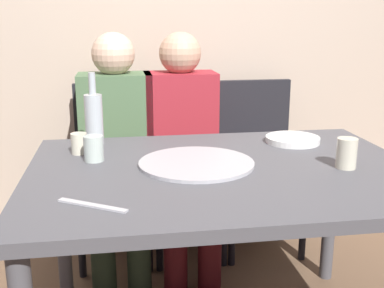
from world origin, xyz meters
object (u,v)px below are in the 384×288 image
wine_bottle (94,118)px  tumbler_near (79,144)px  table_knife (92,205)px  guest_in_beanie (183,140)px  chair_middle (179,156)px  chair_left (118,159)px  plate_stack (293,140)px  dining_table (224,188)px  guest_in_sweater (117,143)px  chair_right (255,153)px  tumbler_far (347,153)px  wine_glass (94,148)px  pizza_tray (196,163)px

wine_bottle → tumbler_near: wine_bottle is taller
table_knife → guest_in_beanie: guest_in_beanie is taller
tumbler_near → chair_middle: (0.47, 0.64, -0.26)m
wine_bottle → chair_middle: bearing=50.7°
wine_bottle → chair_middle: 0.73m
table_knife → chair_left: 1.20m
plate_stack → chair_left: size_ratio=0.25×
wine_bottle → tumbler_near: bearing=-112.2°
dining_table → table_knife: size_ratio=6.17×
guest_in_sweater → guest_in_beanie: bearing=-180.0°
wine_bottle → guest_in_beanie: bearing=40.6°
chair_right → guest_in_sweater: guest_in_sweater is taller
wine_bottle → table_knife: 0.69m
tumbler_near → chair_left: chair_left is taller
tumbler_far → chair_left: chair_left is taller
chair_middle → guest_in_beanie: (-0.00, -0.15, 0.13)m
dining_table → plate_stack: plate_stack is taller
wine_glass → pizza_tray: bearing=-16.4°
dining_table → chair_middle: bearing=92.8°
wine_bottle → plate_stack: bearing=-6.8°
tumbler_near → chair_left: size_ratio=0.09×
wine_glass → guest_in_sweater: 0.61m
dining_table → guest_in_beanie: guest_in_beanie is taller
pizza_tray → wine_bottle: (-0.36, 0.34, 0.11)m
dining_table → guest_in_beanie: 0.74m
wine_bottle → wine_glass: (0.01, -0.24, -0.06)m
tumbler_near → chair_middle: chair_middle is taller
tumbler_near → guest_in_beanie: (0.47, 0.49, -0.13)m
chair_left → tumbler_near: bearing=77.7°
table_knife → tumbler_near: bearing=129.8°
pizza_tray → tumbler_near: (-0.42, 0.21, 0.03)m
tumbler_far → table_knife: (-0.85, -0.22, -0.05)m
plate_stack → tumbler_near: bearing=-177.6°
tumbler_near → plate_stack: tumbler_near is taller
tumbler_far → guest_in_beanie: 0.94m
plate_stack → dining_table: bearing=-140.8°
chair_middle → guest_in_beanie: bearing=90.0°
pizza_tray → tumbler_near: size_ratio=5.11×
wine_bottle → chair_right: bearing=31.1°
plate_stack → chair_right: (0.02, 0.60, -0.23)m
pizza_tray → chair_right: size_ratio=0.46×
dining_table → table_knife: table_knife is taller
tumbler_near → pizza_tray: bearing=-26.7°
wine_bottle → guest_in_beanie: guest_in_beanie is taller
dining_table → tumbler_near: size_ratio=16.91×
plate_stack → chair_middle: bearing=123.6°
wine_bottle → chair_right: wine_bottle is taller
chair_middle → guest_in_beanie: guest_in_beanie is taller
guest_in_sweater → guest_in_beanie: same height
chair_left → chair_right: (0.75, 0.00, 0.00)m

